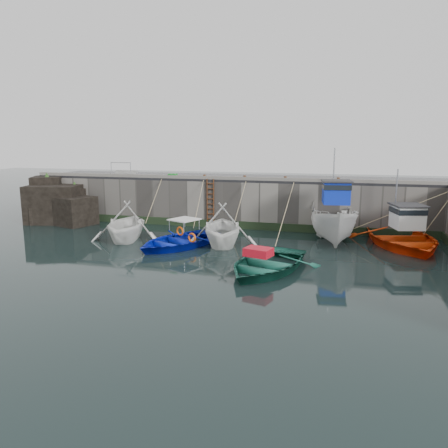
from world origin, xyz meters
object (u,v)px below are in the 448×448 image
(bollard_c, at_px, (245,178))
(boat_far_orange, at_px, (402,237))
(boat_near_navy, at_px, (266,270))
(boat_far_white, at_px, (334,222))
(bollard_e, at_px, (338,180))
(boat_near_blacktrim, at_px, (222,245))
(boat_near_white, at_px, (127,240))
(bollard_d, at_px, (285,179))
(bollard_a, at_px, (169,176))
(bollard_b, at_px, (204,177))
(fish_crate, at_px, (173,176))
(ladder, at_px, (210,204))
(boat_near_blue, at_px, (178,246))

(bollard_c, bearing_deg, boat_far_orange, -14.27)
(boat_near_navy, bearing_deg, boat_far_white, 84.91)
(bollard_c, relative_size, bollard_e, 1.00)
(boat_near_blacktrim, height_order, boat_near_navy, boat_near_blacktrim)
(boat_near_white, relative_size, bollard_d, 17.27)
(bollard_a, distance_m, bollard_c, 5.20)
(boat_far_white, relative_size, bollard_a, 24.51)
(boat_near_white, relative_size, bollard_c, 17.27)
(boat_near_navy, bearing_deg, bollard_c, 124.65)
(boat_near_blacktrim, relative_size, boat_near_navy, 0.90)
(bollard_a, distance_m, bollard_b, 2.50)
(bollard_c, distance_m, bollard_e, 5.80)
(boat_near_navy, xyz_separation_m, bollard_c, (-3.03, 8.89, 3.30))
(boat_far_orange, xyz_separation_m, fish_crate, (-14.25, 2.42, 2.85))
(bollard_d, bearing_deg, boat_far_white, -32.46)
(boat_near_navy, relative_size, boat_far_white, 0.80)
(bollard_e, bearing_deg, bollard_d, 180.00)
(bollard_a, height_order, bollard_e, same)
(fish_crate, distance_m, bollard_a, 0.26)
(ladder, relative_size, fish_crate, 5.99)
(boat_near_blacktrim, distance_m, bollard_e, 8.31)
(bollard_a, bearing_deg, boat_near_navy, -47.21)
(boat_near_white, xyz_separation_m, bollard_e, (11.59, 5.09, 3.30))
(boat_far_white, height_order, bollard_e, boat_far_white)
(boat_near_white, relative_size, bollard_b, 17.27)
(bollard_d, bearing_deg, boat_near_blue, -131.02)
(boat_near_white, bearing_deg, bollard_b, 44.18)
(boat_near_navy, relative_size, bollard_d, 19.60)
(bollard_b, bearing_deg, boat_near_blue, -86.68)
(bollard_a, relative_size, bollard_b, 1.00)
(bollard_a, distance_m, bollard_e, 11.00)
(boat_near_blacktrim, bearing_deg, boat_near_white, 167.41)
(boat_far_white, bearing_deg, boat_near_blue, -162.08)
(boat_near_blue, distance_m, bollard_c, 7.01)
(boat_near_blacktrim, xyz_separation_m, bollard_e, (5.97, 4.75, 3.30))
(ladder, xyz_separation_m, boat_near_navy, (5.23, -8.56, -1.59))
(boat_far_white, distance_m, boat_far_orange, 3.70)
(bollard_c, distance_m, bollard_d, 2.60)
(boat_far_orange, height_order, fish_crate, boat_far_orange)
(bollard_a, bearing_deg, ladder, -6.38)
(bollard_c, xyz_separation_m, bollard_e, (5.80, 0.00, 0.00))
(boat_near_blue, relative_size, fish_crate, 10.10)
(bollard_d, bearing_deg, boat_near_white, -148.77)
(boat_far_orange, height_order, bollard_d, boat_far_orange)
(ladder, height_order, bollard_e, bollard_e)
(boat_near_blue, height_order, boat_near_navy, boat_near_navy)
(boat_near_navy, bearing_deg, bollard_d, 108.60)
(boat_near_blue, relative_size, bollard_b, 19.27)
(ladder, xyz_separation_m, boat_near_blue, (-0.17, -5.38, -1.59))
(boat_near_blacktrim, xyz_separation_m, bollard_a, (-5.03, 4.75, 3.30))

